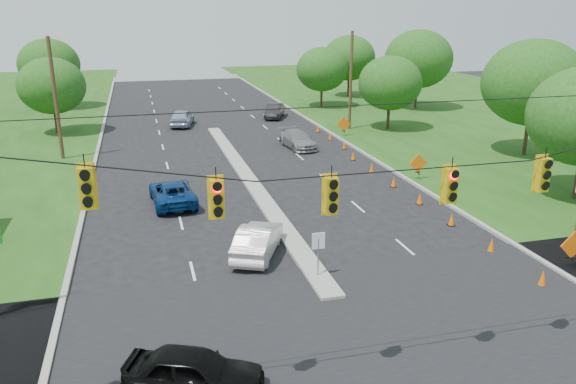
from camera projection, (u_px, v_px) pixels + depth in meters
name	position (u px, v px, depth m)	size (l,w,h in m)	color
ground	(375.00, 360.00, 17.97)	(160.00, 160.00, 0.00)	black
cross_street	(375.00, 360.00, 17.97)	(160.00, 14.00, 0.02)	black
curb_left	(96.00, 157.00, 43.05)	(0.25, 110.00, 0.16)	gray
curb_right	(344.00, 142.00, 48.04)	(0.25, 110.00, 0.16)	gray
median	(248.00, 180.00, 37.27)	(1.00, 34.00, 0.18)	gray
median_sign	(318.00, 246.00, 23.04)	(0.55, 0.06, 2.05)	gray
signal_span	(397.00, 227.00, 15.51)	(25.60, 0.32, 9.00)	#422D1C
utility_pole_far_left	(56.00, 100.00, 41.08)	(0.28, 0.28, 9.00)	#422D1C
utility_pole_far_right	(351.00, 81.00, 51.84)	(0.28, 0.28, 9.00)	#422D1C
cone_0	(543.00, 278.00, 22.74)	(0.32, 0.32, 0.70)	#FA6104
cone_1	(491.00, 245.00, 25.96)	(0.32, 0.32, 0.70)	#FA6104
cone_2	(452.00, 219.00, 29.18)	(0.32, 0.32, 0.70)	#FA6104
cone_3	(420.00, 199.00, 32.39)	(0.32, 0.32, 0.70)	#FA6104
cone_4	(394.00, 182.00, 35.61)	(0.32, 0.32, 0.70)	#FA6104
cone_5	(372.00, 168.00, 38.83)	(0.32, 0.32, 0.70)	#FA6104
cone_6	(353.00, 156.00, 42.05)	(0.32, 0.32, 0.70)	#FA6104
cone_7	(344.00, 145.00, 45.41)	(0.32, 0.32, 0.70)	#FA6104
cone_8	(330.00, 136.00, 48.63)	(0.32, 0.32, 0.70)	#FA6104
cone_9	(318.00, 128.00, 51.84)	(0.32, 0.32, 0.70)	#FA6104
work_sign_0	(573.00, 246.00, 23.97)	(1.27, 0.58, 1.37)	black
work_sign_1	(418.00, 164.00, 36.84)	(1.27, 0.58, 1.37)	black
work_sign_2	(344.00, 125.00, 49.71)	(1.27, 0.58, 1.37)	black
tree_5	(52.00, 86.00, 49.95)	(5.88, 5.88, 6.86)	black
tree_6	(49.00, 65.00, 63.06)	(6.72, 6.72, 7.84)	black
tree_8	(533.00, 83.00, 41.90)	(7.56, 7.56, 8.82)	black
tree_9	(390.00, 83.00, 51.84)	(5.88, 5.88, 6.86)	black
tree_10	(418.00, 59.00, 62.62)	(7.56, 7.56, 8.82)	black
tree_11	(349.00, 58.00, 71.93)	(6.72, 6.72, 7.84)	black
tree_12	(322.00, 69.00, 64.21)	(5.88, 5.88, 6.86)	black
black_sedan	(194.00, 372.00, 16.25)	(1.65, 4.10, 1.40)	black
white_sedan	(258.00, 240.00, 25.56)	(1.54, 4.42, 1.46)	silver
blue_pickup	(172.00, 192.00, 32.37)	(2.30, 4.99, 1.39)	navy
silver_car_far	(298.00, 139.00, 45.75)	(1.95, 4.80, 1.39)	gray
silver_car_oncoming	(182.00, 118.00, 54.52)	(1.92, 4.77, 1.62)	#9BA3BE
dark_car_receding	(274.00, 111.00, 58.67)	(1.55, 4.46, 1.47)	black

